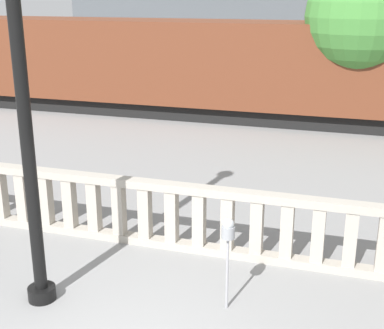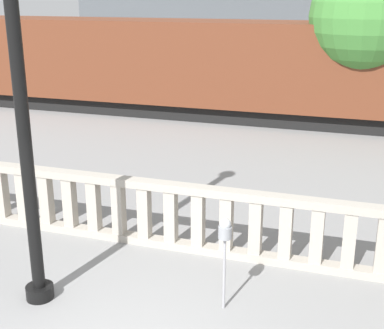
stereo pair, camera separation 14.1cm
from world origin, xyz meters
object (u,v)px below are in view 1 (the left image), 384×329
parking_meter (228,236)px  tree_left (361,17)px  train_far (274,27)px  train_near (238,68)px  lamppost (20,70)px

parking_meter → tree_left: bearing=83.0°
train_far → train_near: bearing=-84.8°
train_near → tree_left: tree_left is taller
train_far → tree_left: tree_left is taller
train_far → lamppost: bearing=-87.1°
parking_meter → train_far: (-4.20, 29.95, 0.94)m
parking_meter → tree_left: 11.63m
parking_meter → train_far: bearing=98.0°
train_near → train_far: (-1.65, 18.17, 0.30)m
tree_left → lamppost: bearing=-108.6°
train_far → parking_meter: bearing=-82.0°
lamppost → train_near: bearing=89.6°
train_near → tree_left: size_ratio=4.20×
tree_left → train_far: bearing=106.6°
lamppost → tree_left: 12.54m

